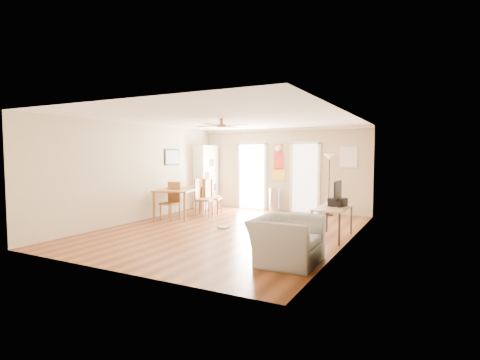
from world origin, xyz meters
The scene contains 30 objects.
floor centered at (0.00, 0.00, 0.00)m, with size 7.00×7.00×0.00m, color brown.
ceiling centered at (0.00, 0.00, 2.60)m, with size 5.50×7.00×0.00m, color silver, non-canonical shape.
wall_back centered at (0.00, 3.50, 1.30)m, with size 5.50×0.04×2.60m, color beige, non-canonical shape.
wall_front centered at (0.00, -3.50, 1.30)m, with size 5.50×0.04×2.60m, color beige, non-canonical shape.
wall_left centered at (-2.75, 0.00, 1.30)m, with size 0.04×7.00×2.60m, color beige, non-canonical shape.
wall_right centered at (2.75, 0.00, 1.30)m, with size 0.04×7.00×2.60m, color beige, non-canonical shape.
crown_molding centered at (0.00, 0.00, 2.56)m, with size 5.50×7.00×0.08m, color white, non-canonical shape.
kitchen_doorway centered at (-1.05, 3.48, 1.05)m, with size 0.90×0.10×2.10m, color white, non-canonical shape.
bathroom_doorway centered at (0.75, 3.48, 1.05)m, with size 0.80×0.10×2.10m, color white, non-canonical shape.
wall_decal centered at (-0.13, 3.48, 1.55)m, with size 0.46×0.03×1.10m, color red.
ac_grille centered at (2.05, 3.47, 1.70)m, with size 0.50×0.04×0.60m, color white.
framed_poster centered at (-2.73, 1.40, 1.70)m, with size 0.04×0.66×0.48m, color black.
ceiling_fan centered at (0.00, -0.30, 2.43)m, with size 1.24×1.24×0.20m, color #593819, non-canonical shape.
bookshelf centered at (-2.52, 2.95, 1.04)m, with size 0.42×0.94×2.08m, color white, non-canonical shape.
dining_table centered at (-2.15, 0.96, 0.41)m, with size 0.98×1.63×0.81m, color olive, non-canonical shape.
dining_chair_right_a centered at (-1.60, 1.94, 0.52)m, with size 0.43×0.43×1.03m, color olive, non-canonical shape.
dining_chair_right_b centered at (-1.60, 1.41, 0.53)m, with size 0.44×0.44×1.07m, color olive, non-canonical shape.
dining_chair_near centered at (-2.07, 0.45, 0.51)m, with size 0.42×0.42×1.02m, color #965B30, non-canonical shape.
dining_chair_far centered at (-2.04, 2.52, 0.50)m, with size 0.41×0.41×1.00m, color olive, non-canonical shape.
trash_can centered at (-0.13, 3.20, 0.37)m, with size 0.34×0.34×0.74m, color #B7B6B9.
torchiere_lamp centered at (1.56, 3.23, 0.90)m, with size 0.34×0.34×1.80m, color black, non-canonical shape.
computer_desk centered at (2.39, 0.28, 0.34)m, with size 0.63×1.26×0.67m, color tan, non-canonical shape.
imac centered at (2.47, 0.35, 0.95)m, with size 0.08×0.60×0.56m, color black, non-canonical shape.
keyboard centered at (2.20, 0.71, 0.68)m, with size 0.13×0.40×0.01m, color white.
printer centered at (2.45, 0.44, 0.76)m, with size 0.30×0.35×0.18m, color black.
orange_bottle centered at (2.30, 0.87, 0.79)m, with size 0.08×0.08×0.24m, color #DD4413.
wastebasket_a centered at (1.19, 0.41, 0.14)m, with size 0.25×0.25×0.29m, color silver.
wastebasket_b centered at (1.57, 0.11, 0.16)m, with size 0.28×0.28×0.33m, color white.
floor_cloth centered at (-0.23, 0.17, 0.02)m, with size 0.26×0.20×0.04m, color gray.
armchair centered at (2.15, -1.85, 0.38)m, with size 1.16×1.01×0.75m, color gray.
Camera 1 is at (4.26, -7.55, 1.79)m, focal length 27.84 mm.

